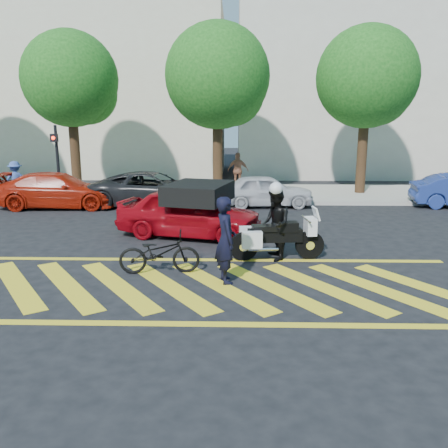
{
  "coord_description": "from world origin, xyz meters",
  "views": [
    {
      "loc": [
        0.81,
        -9.58,
        3.56
      ],
      "look_at": [
        0.55,
        1.41,
        1.05
      ],
      "focal_mm": 38.0,
      "sensor_mm": 36.0,
      "label": 1
    }
  ],
  "objects_px": {
    "parked_mid_left": "(153,189)",
    "officer_moto": "(275,224)",
    "parked_left": "(58,190)",
    "parked_mid_right": "(265,191)",
    "officer_bike": "(226,240)",
    "bicycle": "(159,253)",
    "police_motorcycle": "(275,237)",
    "red_convertible": "(189,213)"
  },
  "relations": [
    {
      "from": "bicycle",
      "to": "officer_moto",
      "type": "height_order",
      "value": "officer_moto"
    },
    {
      "from": "parked_mid_right",
      "to": "officer_moto",
      "type": "bearing_deg",
      "value": 174.47
    },
    {
      "from": "police_motorcycle",
      "to": "red_convertible",
      "type": "height_order",
      "value": "red_convertible"
    },
    {
      "from": "bicycle",
      "to": "parked_left",
      "type": "xyz_separation_m",
      "value": [
        -5.27,
        7.94,
        0.21
      ]
    },
    {
      "from": "police_motorcycle",
      "to": "officer_moto",
      "type": "xyz_separation_m",
      "value": [
        -0.02,
        0.0,
        0.33
      ]
    },
    {
      "from": "officer_bike",
      "to": "parked_mid_left",
      "type": "relative_size",
      "value": 0.38
    },
    {
      "from": "police_motorcycle",
      "to": "officer_moto",
      "type": "bearing_deg",
      "value": 158.35
    },
    {
      "from": "parked_left",
      "to": "parked_mid_right",
      "type": "relative_size",
      "value": 1.26
    },
    {
      "from": "officer_bike",
      "to": "officer_moto",
      "type": "xyz_separation_m",
      "value": [
        1.2,
        1.7,
        -0.04
      ]
    },
    {
      "from": "parked_mid_left",
      "to": "police_motorcycle",
      "type": "bearing_deg",
      "value": -146.71
    },
    {
      "from": "bicycle",
      "to": "red_convertible",
      "type": "bearing_deg",
      "value": -12.13
    },
    {
      "from": "officer_bike",
      "to": "parked_mid_left",
      "type": "distance_m",
      "value": 9.44
    },
    {
      "from": "police_motorcycle",
      "to": "parked_mid_right",
      "type": "relative_size",
      "value": 0.64
    },
    {
      "from": "red_convertible",
      "to": "parked_mid_right",
      "type": "height_order",
      "value": "red_convertible"
    },
    {
      "from": "police_motorcycle",
      "to": "bicycle",
      "type": "bearing_deg",
      "value": -164.11
    },
    {
      "from": "red_convertible",
      "to": "parked_left",
      "type": "distance_m",
      "value": 7.22
    },
    {
      "from": "police_motorcycle",
      "to": "parked_mid_right",
      "type": "height_order",
      "value": "parked_mid_right"
    },
    {
      "from": "red_convertible",
      "to": "parked_left",
      "type": "bearing_deg",
      "value": 66.32
    },
    {
      "from": "officer_bike",
      "to": "parked_mid_left",
      "type": "bearing_deg",
      "value": 4.36
    },
    {
      "from": "police_motorcycle",
      "to": "parked_left",
      "type": "relative_size",
      "value": 0.51
    },
    {
      "from": "officer_bike",
      "to": "parked_left",
      "type": "relative_size",
      "value": 0.4
    },
    {
      "from": "police_motorcycle",
      "to": "parked_mid_left",
      "type": "height_order",
      "value": "parked_mid_left"
    },
    {
      "from": "parked_mid_right",
      "to": "officer_bike",
      "type": "bearing_deg",
      "value": 167.12
    },
    {
      "from": "red_convertible",
      "to": "parked_mid_right",
      "type": "xyz_separation_m",
      "value": [
        2.58,
        4.92,
        -0.09
      ]
    },
    {
      "from": "parked_mid_left",
      "to": "officer_moto",
      "type": "bearing_deg",
      "value": -146.79
    },
    {
      "from": "bicycle",
      "to": "police_motorcycle",
      "type": "relative_size",
      "value": 0.76
    },
    {
      "from": "parked_left",
      "to": "officer_moto",
      "type": "bearing_deg",
      "value": -133.45
    },
    {
      "from": "parked_mid_left",
      "to": "bicycle",
      "type": "bearing_deg",
      "value": -167.07
    },
    {
      "from": "officer_bike",
      "to": "police_motorcycle",
      "type": "height_order",
      "value": "officer_bike"
    },
    {
      "from": "bicycle",
      "to": "parked_mid_right",
      "type": "relative_size",
      "value": 0.49
    },
    {
      "from": "officer_moto",
      "to": "parked_mid_right",
      "type": "distance_m",
      "value": 7.21
    },
    {
      "from": "officer_bike",
      "to": "police_motorcycle",
      "type": "bearing_deg",
      "value": -50.52
    },
    {
      "from": "police_motorcycle",
      "to": "parked_mid_right",
      "type": "bearing_deg",
      "value": 81.94
    },
    {
      "from": "bicycle",
      "to": "officer_moto",
      "type": "bearing_deg",
      "value": -73.39
    },
    {
      "from": "officer_bike",
      "to": "police_motorcycle",
      "type": "relative_size",
      "value": 0.79
    },
    {
      "from": "police_motorcycle",
      "to": "parked_mid_left",
      "type": "distance_m",
      "value": 8.4
    },
    {
      "from": "bicycle",
      "to": "red_convertible",
      "type": "height_order",
      "value": "red_convertible"
    },
    {
      "from": "officer_bike",
      "to": "parked_mid_right",
      "type": "relative_size",
      "value": 0.5
    },
    {
      "from": "officer_moto",
      "to": "parked_mid_left",
      "type": "relative_size",
      "value": 0.37
    },
    {
      "from": "officer_moto",
      "to": "red_convertible",
      "type": "bearing_deg",
      "value": -140.31
    },
    {
      "from": "officer_bike",
      "to": "parked_left",
      "type": "xyz_separation_m",
      "value": [
        -6.81,
        8.5,
        -0.26
      ]
    },
    {
      "from": "officer_moto",
      "to": "parked_left",
      "type": "xyz_separation_m",
      "value": [
        -8.01,
        6.79,
        -0.22
      ]
    }
  ]
}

